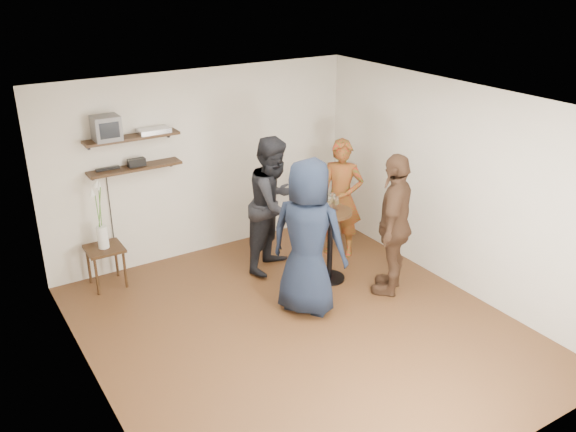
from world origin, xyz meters
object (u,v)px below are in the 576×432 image
(person_navy, at_px, (308,238))
(person_plaid, at_px, (341,198))
(dvd_deck, at_px, (154,131))
(crt_monitor, at_px, (106,128))
(person_dark, at_px, (274,204))
(radio, at_px, (137,162))
(side_table, at_px, (105,254))
(drinks_table, at_px, (330,236))
(person_brown, at_px, (394,224))

(person_navy, bearing_deg, person_plaid, -85.56)
(dvd_deck, height_order, person_navy, dvd_deck)
(crt_monitor, distance_m, person_plaid, 3.25)
(dvd_deck, height_order, person_dark, dvd_deck)
(dvd_deck, bearing_deg, crt_monitor, 180.00)
(person_dark, bearing_deg, radio, 118.06)
(dvd_deck, distance_m, person_dark, 1.82)
(crt_monitor, relative_size, person_plaid, 0.19)
(side_table, bearing_deg, radio, 17.73)
(side_table, relative_size, person_plaid, 0.32)
(person_plaid, xyz_separation_m, person_navy, (-1.25, -1.03, 0.11))
(person_navy, bearing_deg, radio, -3.14)
(side_table, bearing_deg, crt_monitor, 36.71)
(dvd_deck, bearing_deg, radio, 180.00)
(drinks_table, xyz_separation_m, person_navy, (-0.66, -0.47, 0.32))
(person_navy, bearing_deg, person_dark, -46.78)
(dvd_deck, distance_m, side_table, 1.69)
(dvd_deck, bearing_deg, side_table, -167.51)
(side_table, bearing_deg, person_brown, -33.84)
(radio, xyz_separation_m, person_plaid, (2.52, -1.02, -0.68))
(person_brown, bearing_deg, radio, -80.45)
(radio, relative_size, side_table, 0.41)
(dvd_deck, relative_size, person_dark, 0.22)
(drinks_table, bearing_deg, dvd_deck, 136.67)
(side_table, height_order, drinks_table, drinks_table)
(drinks_table, height_order, person_plaid, person_plaid)
(crt_monitor, relative_size, person_navy, 0.17)
(person_navy, relative_size, person_brown, 1.04)
(person_navy, xyz_separation_m, person_brown, (1.16, -0.17, -0.04))
(person_dark, distance_m, person_navy, 1.18)
(crt_monitor, relative_size, radio, 1.45)
(crt_monitor, relative_size, side_table, 0.59)
(side_table, bearing_deg, person_dark, -18.45)
(person_plaid, bearing_deg, person_brown, -47.89)
(crt_monitor, distance_m, side_table, 1.60)
(radio, height_order, drinks_table, radio)
(person_dark, bearing_deg, person_brown, -86.67)
(crt_monitor, xyz_separation_m, person_plaid, (2.86, -1.02, -1.18))
(side_table, relative_size, person_navy, 0.29)
(person_plaid, height_order, person_brown, person_brown)
(dvd_deck, height_order, person_plaid, dvd_deck)
(drinks_table, relative_size, person_plaid, 0.59)
(radio, bearing_deg, side_table, -162.27)
(person_navy, bearing_deg, person_brown, -133.45)
(dvd_deck, relative_size, radio, 1.82)
(person_dark, xyz_separation_m, person_brown, (0.92, -1.33, -0.01))
(drinks_table, height_order, person_dark, person_dark)
(crt_monitor, bearing_deg, person_dark, -25.69)
(crt_monitor, height_order, person_navy, crt_monitor)
(person_dark, height_order, person_navy, person_navy)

